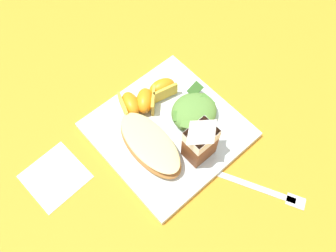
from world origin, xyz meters
The scene contains 10 objects.
ground centered at (0.00, 0.00, 0.00)m, with size 3.00×3.00×0.00m, color orange.
white_plate centered at (0.00, 0.00, 0.01)m, with size 0.28×0.28×0.02m, color silver.
cheesy_pizza_bread centered at (0.06, 0.01, 0.03)m, with size 0.09×0.17×0.04m.
green_salad_pile centered at (-0.06, 0.01, 0.04)m, with size 0.11×0.09×0.04m.
milk_carton centered at (-0.01, 0.08, 0.08)m, with size 0.06×0.05×0.11m.
orange_wedge_front centered at (-0.05, -0.07, 0.04)m, with size 0.07×0.05×0.04m.
orange_wedge_middle centered at (0.00, -0.07, 0.04)m, with size 0.07×0.07×0.04m.
orange_wedge_rear centered at (0.03, -0.09, 0.04)m, with size 0.05×0.07×0.04m.
paper_napkin centered at (0.24, -0.07, 0.00)m, with size 0.11×0.11×0.00m, color white.
metal_fork centered at (-0.06, 0.23, 0.00)m, with size 0.10×0.18×0.01m.
Camera 1 is at (0.23, 0.26, 0.66)m, focal length 37.34 mm.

